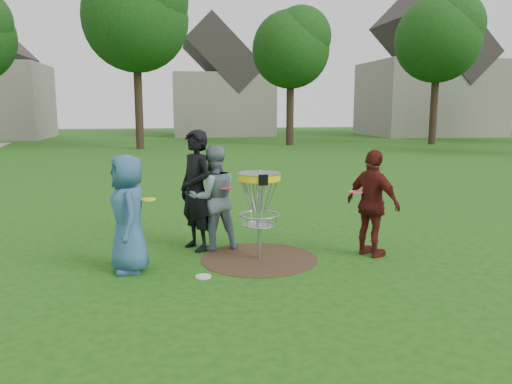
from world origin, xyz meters
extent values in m
plane|color=#19470F|center=(0.00, 0.00, 0.00)|extent=(100.00, 100.00, 0.00)
cylinder|color=#47331E|center=(0.00, 0.00, 0.00)|extent=(1.80, 1.80, 0.01)
imported|color=#2E577F|center=(-1.92, -0.25, 0.84)|extent=(0.68, 0.91, 1.67)
imported|color=black|center=(-0.92, 0.71, 0.98)|extent=(0.76, 0.85, 1.96)
imported|color=slate|center=(-0.64, 0.70, 0.85)|extent=(0.95, 0.81, 1.70)
imported|color=#501612|center=(1.77, -0.12, 0.84)|extent=(0.83, 1.06, 1.68)
cylinder|color=silver|center=(-0.91, -0.70, 0.01)|extent=(0.22, 0.22, 0.02)
cylinder|color=#9EA0A5|center=(0.00, 0.00, 0.69)|extent=(0.05, 0.05, 1.38)
cylinder|color=yellow|center=(0.00, 0.00, 1.28)|extent=(0.64, 0.64, 0.10)
cylinder|color=#9EA0A5|center=(0.00, 0.00, 1.34)|extent=(0.66, 0.66, 0.01)
cube|color=black|center=(0.00, -0.33, 1.28)|extent=(0.14, 0.02, 0.16)
torus|color=#9EA0A5|center=(0.00, 0.00, 0.70)|extent=(0.62, 0.62, 0.02)
torus|color=#9EA0A5|center=(0.00, 0.00, 0.54)|extent=(0.50, 0.50, 0.02)
cylinder|color=#9EA0A5|center=(0.00, 0.00, 0.53)|extent=(0.44, 0.44, 0.01)
cylinder|color=#EBF31B|center=(-1.64, -0.21, 1.03)|extent=(0.22, 0.22, 0.02)
cylinder|color=#F73814|center=(-0.70, 0.54, 1.20)|extent=(0.22, 0.22, 0.02)
cylinder|color=#F94152|center=(-0.45, 0.49, 1.05)|extent=(0.22, 0.22, 0.02)
cylinder|color=#FD4272|center=(1.49, -0.10, 1.03)|extent=(0.22, 0.22, 0.02)
cylinder|color=#38281C|center=(-3.00, 21.50, 2.31)|extent=(0.46, 0.46, 4.62)
sphere|color=#164211|center=(-3.00, 21.50, 7.04)|extent=(5.72, 5.72, 5.72)
cylinder|color=#38281C|center=(6.00, 23.00, 1.89)|extent=(0.46, 0.46, 3.78)
sphere|color=#164211|center=(6.00, 23.00, 5.76)|extent=(4.68, 4.68, 4.68)
cylinder|color=#38281C|center=(15.00, 22.00, 2.10)|extent=(0.46, 0.46, 4.20)
sphere|color=#164211|center=(15.00, 22.00, 6.40)|extent=(5.20, 5.20, 5.20)
cube|color=gray|center=(3.00, 35.00, 2.50)|extent=(8.00, 7.00, 5.00)
cube|color=#2D2826|center=(3.00, 35.00, 6.44)|extent=(6.11, 7.14, 6.11)
cube|color=gray|center=(20.00, 32.00, 3.00)|extent=(10.00, 8.00, 6.00)
cube|color=#2D2826|center=(20.00, 32.00, 7.80)|extent=(7.64, 8.16, 7.64)
camera|label=1|loc=(-1.30, -7.31, 2.31)|focal=35.00mm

